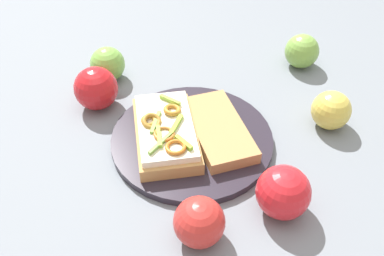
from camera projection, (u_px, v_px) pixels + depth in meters
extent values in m
plane|color=slate|center=(192.00, 142.00, 0.75)|extent=(2.00, 2.00, 0.00)
cylinder|color=#27222D|center=(192.00, 139.00, 0.75)|extent=(0.28, 0.28, 0.01)
cube|color=tan|center=(166.00, 134.00, 0.73)|extent=(0.18, 0.21, 0.02)
cube|color=#F2E8C9|center=(166.00, 127.00, 0.71)|extent=(0.16, 0.19, 0.01)
torus|color=#BC7E2A|center=(172.00, 110.00, 0.73)|extent=(0.04, 0.04, 0.01)
torus|color=#C16E2D|center=(165.00, 134.00, 0.69)|extent=(0.04, 0.04, 0.01)
torus|color=#A9772D|center=(152.00, 121.00, 0.71)|extent=(0.05, 0.05, 0.02)
torus|color=#BD6B20|center=(176.00, 147.00, 0.67)|extent=(0.04, 0.04, 0.01)
torus|color=#AC7C2A|center=(149.00, 120.00, 0.71)|extent=(0.03, 0.03, 0.01)
cube|color=#87B936|center=(158.00, 135.00, 0.69)|extent=(0.03, 0.04, 0.01)
cube|color=#6D9E41|center=(160.00, 143.00, 0.67)|extent=(0.05, 0.02, 0.01)
cube|color=#89B530|center=(176.00, 124.00, 0.70)|extent=(0.04, 0.03, 0.01)
cube|color=#8EBA3C|center=(170.00, 100.00, 0.75)|extent=(0.02, 0.04, 0.01)
cube|color=#6FA03F|center=(156.00, 122.00, 0.71)|extent=(0.04, 0.04, 0.01)
cube|color=#82AF2E|center=(184.00, 143.00, 0.67)|extent=(0.01, 0.04, 0.01)
cube|color=#B2824F|center=(218.00, 129.00, 0.74)|extent=(0.14, 0.19, 0.02)
sphere|color=#78A945|center=(302.00, 51.00, 0.90)|extent=(0.08, 0.08, 0.07)
sphere|color=red|center=(199.00, 222.00, 0.58)|extent=(0.10, 0.10, 0.07)
sphere|color=gold|center=(331.00, 110.00, 0.76)|extent=(0.09, 0.09, 0.07)
sphere|color=red|center=(283.00, 192.00, 0.62)|extent=(0.11, 0.11, 0.08)
sphere|color=red|center=(96.00, 88.00, 0.80)|extent=(0.10, 0.10, 0.08)
sphere|color=#77B449|center=(108.00, 64.00, 0.86)|extent=(0.09, 0.09, 0.07)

